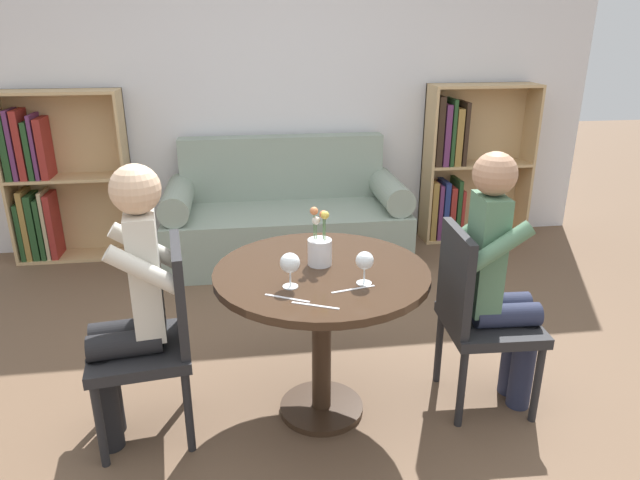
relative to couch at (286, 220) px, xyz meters
The scene contains 16 objects.
ground_plane 1.99m from the couch, 90.00° to the right, with size 16.00×16.00×0.00m, color brown.
back_wall 1.12m from the couch, 90.00° to the left, with size 5.20×0.05×2.70m.
round_table 1.99m from the couch, 90.00° to the right, with size 0.95×0.95×0.74m.
couch is the anchor object (origin of this frame).
bookshelf_left 1.82m from the couch, behind, with size 0.89×0.28×1.30m.
bookshelf_right 1.57m from the couch, ahead, with size 0.89×0.28×1.30m.
chair_left 2.13m from the couch, 110.07° to the right, with size 0.47×0.47×0.90m.
chair_right 2.13m from the couch, 69.90° to the right, with size 0.44×0.44×0.90m.
person_left 2.20m from the couch, 112.07° to the right, with size 0.44×0.37×1.25m.
person_right 2.18m from the couch, 67.72° to the right, with size 0.43×0.35×1.25m.
wine_glass_left 2.19m from the couch, 94.08° to the right, with size 0.08×0.08×0.15m.
wine_glass_right 2.20m from the couch, 85.86° to the right, with size 0.08×0.08×0.14m.
flower_vase 1.97m from the couch, 89.98° to the right, with size 0.11×0.11×0.27m.
knife_left_setting 2.23m from the couch, 87.40° to the right, with size 0.19×0.05×0.00m.
fork_left_setting 2.34m from the couch, 91.80° to the right, with size 0.18×0.09×0.00m.
knife_right_setting 2.27m from the couch, 94.47° to the right, with size 0.17×0.10×0.00m.
Camera 1 is at (-0.33, -2.26, 1.75)m, focal length 32.00 mm.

